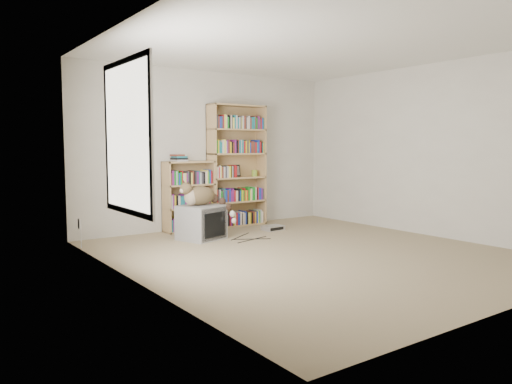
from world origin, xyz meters
TOP-DOWN VIEW (x-y plane):
  - floor at (0.00, 0.00)m, footprint 4.50×5.00m
  - wall_back at (0.00, 2.50)m, footprint 4.50×0.02m
  - wall_left at (-2.25, 0.00)m, footprint 0.02×5.00m
  - wall_right at (2.25, 0.00)m, footprint 0.02×5.00m
  - ceiling at (0.00, 0.00)m, footprint 4.50×5.00m
  - window at (-2.24, 0.20)m, footprint 0.02×1.22m
  - crt_tv at (-0.66, 1.61)m, footprint 0.69×0.65m
  - cat at (-0.60, 1.60)m, footprint 0.76×0.53m
  - bookcase_tall at (0.43, 2.36)m, footprint 0.99×0.30m
  - bookcase_short at (-0.46, 2.36)m, footprint 0.79×0.30m
  - book_stack at (-0.61, 2.37)m, footprint 0.19×0.24m
  - green_mug at (0.77, 2.34)m, footprint 0.10×0.10m
  - framed_print at (0.48, 2.44)m, footprint 0.15×0.05m
  - dvd_player at (0.64, 1.63)m, footprint 0.33×0.25m
  - wall_outlet at (-2.24, 1.95)m, footprint 0.01×0.08m
  - floor_cables at (-0.09, 1.39)m, footprint 1.20×0.70m

SIDE VIEW (x-z plane):
  - floor at x=0.00m, z-range -0.01..0.01m
  - floor_cables at x=-0.09m, z-range 0.00..0.01m
  - dvd_player at x=0.64m, z-range 0.00..0.07m
  - crt_tv at x=-0.66m, z-range 0.00..0.48m
  - wall_outlet at x=-2.24m, z-range 0.26..0.39m
  - bookcase_short at x=-0.46m, z-range -0.04..1.04m
  - cat at x=-0.60m, z-range 0.29..0.88m
  - green_mug at x=0.77m, z-range 0.81..0.91m
  - framed_print at x=0.48m, z-range 0.81..1.00m
  - bookcase_tall at x=0.43m, z-range -0.06..1.92m
  - book_stack at x=-0.61m, z-range 1.08..1.19m
  - wall_back at x=0.00m, z-range 0.00..2.50m
  - wall_left at x=-2.25m, z-range 0.00..2.50m
  - wall_right at x=2.25m, z-range 0.00..2.50m
  - window at x=-2.24m, z-range 0.64..2.16m
  - ceiling at x=0.00m, z-range 2.49..2.51m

